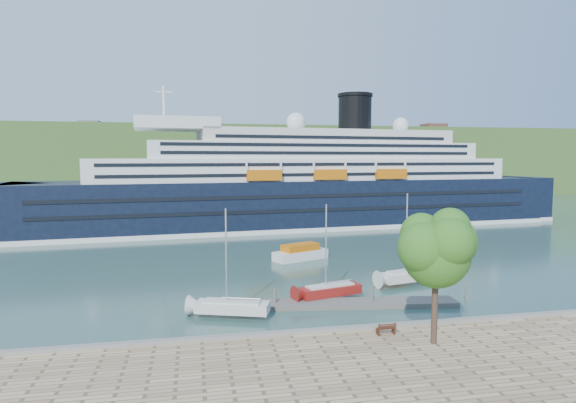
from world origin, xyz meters
The scene contains 11 objects.
ground centered at (0.00, 0.00, 0.00)m, with size 400.00×400.00×0.00m, color #2C4F47.
far_hillside centered at (0.00, 145.00, 12.00)m, with size 400.00×50.00×24.00m, color #3B5F26.
quay_coping centered at (0.00, -0.20, 1.15)m, with size 220.00×0.50×0.30m, color slate.
cruise_ship centered at (8.40, 58.48, 13.01)m, with size 115.87×16.87×26.02m, color black, non-canonical shape.
park_bench centered at (1.96, -1.43, 1.46)m, with size 1.42×0.58×0.91m, color #4C2415, non-canonical shape.
promenade_tree centered at (4.47, -3.57, 5.90)m, with size 5.92×5.92×9.80m, color #275E18, non-canonical shape.
floating_pontoon centered at (2.42, 8.33, 0.22)m, with size 19.78×2.42×0.44m, color slate, non-canonical shape.
sailboat_white_near centered at (-8.07, 7.14, 4.39)m, with size 6.79×1.89×8.77m, color silver, non-canonical shape.
sailboat_red centered at (1.38, 10.52, 4.32)m, with size 6.69×1.86×8.64m, color maroon, non-canonical shape.
sailboat_white_far centered at (11.10, 14.08, 4.61)m, with size 7.13×1.98×9.21m, color silver, non-canonical shape.
tender_launch centered at (2.60, 28.71, 1.03)m, with size 7.48×2.56×2.07m, color #C5630B, non-canonical shape.
Camera 1 is at (-11.10, -32.16, 13.31)m, focal length 30.00 mm.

